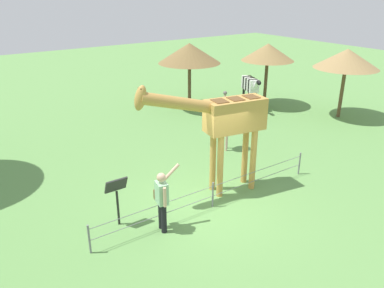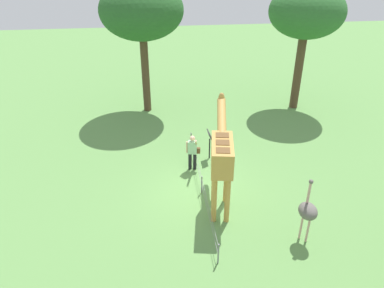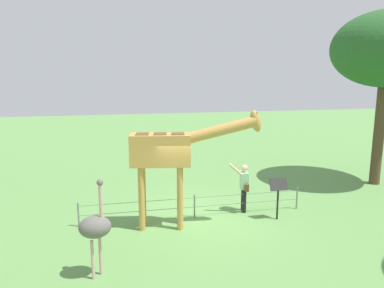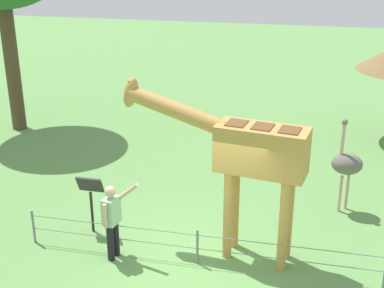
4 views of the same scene
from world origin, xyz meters
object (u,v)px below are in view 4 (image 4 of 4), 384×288
Objects in this scene: ostrich at (347,164)px; info_sign at (90,192)px; giraffe at (245,153)px; visitor at (112,217)px.

ostrich is 1.70× the size of info_sign.
giraffe reaches higher than ostrich.
giraffe reaches higher than visitor.
giraffe is 3.29m from ostrich.
info_sign is at bearing 22.41° from ostrich.
visitor is (2.47, 0.69, -1.32)m from giraffe.
ostrich is at bearing -146.16° from visitor.
visitor is 1.27× the size of info_sign.
visitor is 1.16m from info_sign.
giraffe is at bearing -164.42° from visitor.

